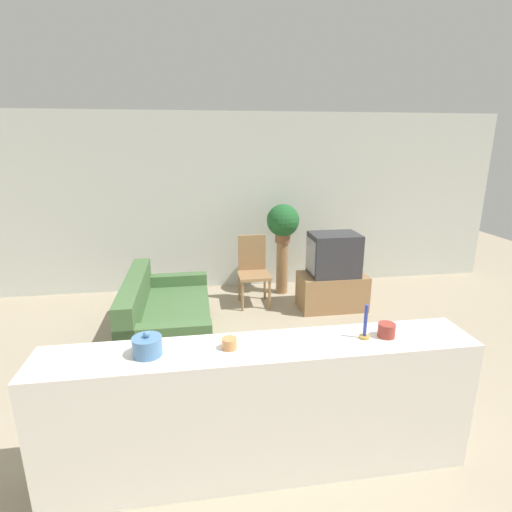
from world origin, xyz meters
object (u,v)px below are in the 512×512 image
television (333,254)px  couch (165,320)px  potted_plant (283,221)px  decorative_bowl (147,346)px  wooden_chair (253,267)px

television → couch: bearing=-163.2°
television → potted_plant: size_ratio=1.15×
couch → decorative_bowl: size_ratio=8.98×
television → potted_plant: 0.95m
television → potted_plant: (-0.56, 0.70, 0.34)m
couch → television: bearing=16.8°
decorative_bowl → potted_plant: bearing=64.4°
couch → wooden_chair: (1.18, 1.04, 0.26)m
couch → television: television is taller
television → decorative_bowl: (-2.18, -2.69, 0.25)m
couch → wooden_chair: bearing=41.3°
wooden_chair → decorative_bowl: (-1.12, -3.05, 0.50)m
television → wooden_chair: (-1.06, 0.36, -0.25)m
wooden_chair → decorative_bowl: bearing=-110.2°
television → decorative_bowl: decorative_bowl is taller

